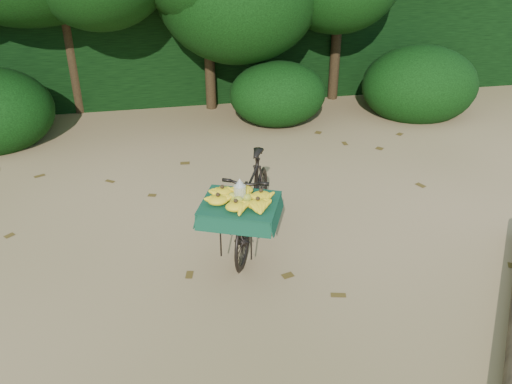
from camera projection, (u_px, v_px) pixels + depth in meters
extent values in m
plane|color=tan|center=(224.00, 297.00, 5.17)|extent=(80.00, 80.00, 0.00)
imported|color=black|center=(253.00, 202.00, 5.77)|extent=(1.05, 1.70, 0.99)
cube|color=black|center=(240.00, 204.00, 5.10)|extent=(0.49, 0.54, 0.02)
cube|color=#13482B|center=(240.00, 203.00, 5.09)|extent=(0.88, 0.82, 0.01)
ellipsoid|color=#A4A528|center=(247.00, 199.00, 5.06)|extent=(0.09, 0.08, 0.10)
ellipsoid|color=#A4A528|center=(241.00, 195.00, 5.12)|extent=(0.09, 0.08, 0.10)
ellipsoid|color=#A4A528|center=(233.00, 197.00, 5.08)|extent=(0.09, 0.08, 0.10)
ellipsoid|color=#A4A528|center=(238.00, 201.00, 5.02)|extent=(0.09, 0.08, 0.10)
cylinder|color=#EAE5C6|center=(240.00, 193.00, 5.05)|extent=(0.11, 0.11, 0.15)
cube|color=black|center=(176.00, 45.00, 10.15)|extent=(26.00, 1.80, 1.80)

